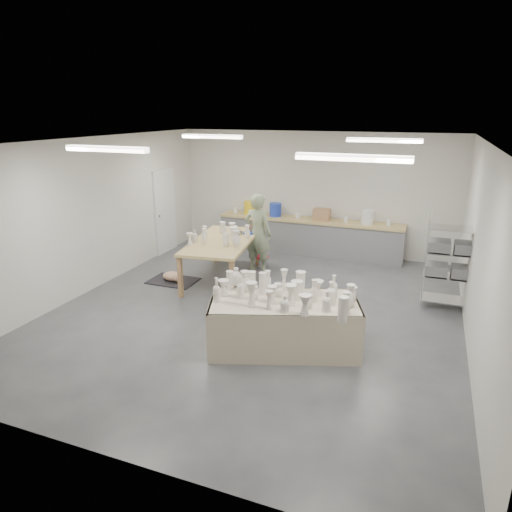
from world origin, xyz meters
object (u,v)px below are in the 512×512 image
at_px(work_table, 226,240).
at_px(drying_table, 284,322).
at_px(red_stool, 262,258).
at_px(potter, 258,234).

bearing_deg(work_table, drying_table, -57.87).
bearing_deg(red_stool, drying_table, -64.67).
bearing_deg(drying_table, work_table, 111.28).
bearing_deg(potter, drying_table, 127.33).
distance_m(drying_table, potter, 3.50).
relative_size(drying_table, potter, 1.37).
bearing_deg(drying_table, red_stool, 96.32).
relative_size(potter, red_stool, 4.83).
relative_size(work_table, red_stool, 6.78).
relative_size(drying_table, red_stool, 6.61).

